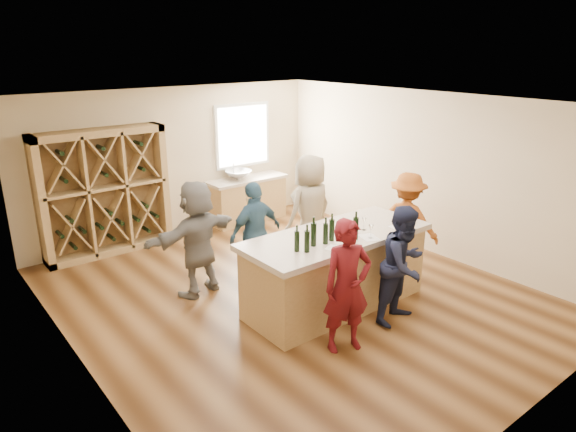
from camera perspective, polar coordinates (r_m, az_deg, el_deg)
floor at (r=7.75m, az=0.35°, el=-8.96°), size 6.00×7.00×0.10m
ceiling at (r=6.91m, az=0.39°, el=12.90°), size 6.00×7.00×0.10m
wall_back at (r=10.12m, az=-12.41°, el=5.96°), size 6.00×0.10×2.80m
wall_front at (r=5.14m, az=26.31°, el=-8.01°), size 6.00×0.10×2.80m
wall_left at (r=5.90m, az=-23.46°, el=-4.24°), size 0.10×7.00×2.80m
wall_right at (r=9.35m, az=15.14°, el=4.73°), size 0.10×7.00×2.80m
window_frame at (r=10.72m, az=-5.09°, el=8.91°), size 1.30×0.06×1.30m
window_pane at (r=10.69m, az=-4.98°, el=8.89°), size 1.18×0.01×1.18m
wine_rack at (r=9.39m, az=-19.70°, el=2.44°), size 2.20×0.45×2.20m
back_counter_base at (r=10.74m, az=-4.54°, el=1.71°), size 1.60×0.58×0.86m
back_counter_top at (r=10.62m, az=-4.60°, el=4.09°), size 1.70×0.62×0.06m
sink at (r=10.48m, az=-5.52°, el=4.57°), size 0.54×0.54×0.19m
faucet at (r=10.62m, az=-6.07°, el=5.04°), size 0.02×0.02×0.30m
tasting_counter_base at (r=7.25m, az=5.30°, el=-6.25°), size 2.60×1.00×1.00m
tasting_counter_top at (r=7.04m, az=5.43°, el=-2.26°), size 2.72×1.12×0.08m
wine_bottle_a at (r=6.36m, az=0.99°, el=-2.82°), size 0.08×0.08×0.26m
wine_bottle_b at (r=6.34m, az=2.12°, el=-2.84°), size 0.08×0.08×0.28m
wine_bottle_c at (r=6.53m, az=2.85°, el=-2.06°), size 0.09×0.09×0.31m
wine_bottle_d at (r=6.61m, az=4.20°, el=-1.97°), size 0.07×0.07×0.28m
wine_bottle_e at (r=6.73m, az=4.88°, el=-1.56°), size 0.08×0.08×0.29m
wine_glass_a at (r=6.48m, az=5.90°, el=-2.87°), size 0.09×0.09×0.19m
wine_glass_b at (r=6.89m, az=9.19°, el=-1.73°), size 0.09×0.09×0.18m
wine_glass_d at (r=7.18m, az=8.44°, el=-0.93°), size 0.08×0.08×0.16m
wine_glass_e at (r=7.49m, az=11.90°, el=-0.27°), size 0.07×0.07×0.17m
tasting_menu_a at (r=6.51m, az=5.44°, el=-3.63°), size 0.28×0.32×0.00m
tasting_menu_b at (r=6.94m, az=9.00°, el=-2.36°), size 0.30×0.34×0.00m
tasting_menu_c at (r=7.38m, az=12.41°, el=-1.29°), size 0.24×0.32×0.00m
person_near_left at (r=6.13m, az=6.59°, el=-7.76°), size 0.71×0.61×1.65m
person_near_right at (r=6.88m, az=12.75°, el=-5.32°), size 0.83×0.54×1.60m
person_server at (r=8.49m, az=13.03°, el=-0.63°), size 0.82×1.15×1.62m
person_far_mid at (r=7.83m, az=-3.64°, el=-1.88°), size 0.97×0.55×1.60m
person_far_right at (r=8.52m, az=2.46°, el=0.72°), size 0.95×0.66×1.85m
person_far_left at (r=7.55m, az=-10.02°, el=-2.43°), size 1.68×0.89×1.73m
wine_bottle_f at (r=6.81m, az=7.52°, el=-1.36°), size 0.07×0.07×0.30m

